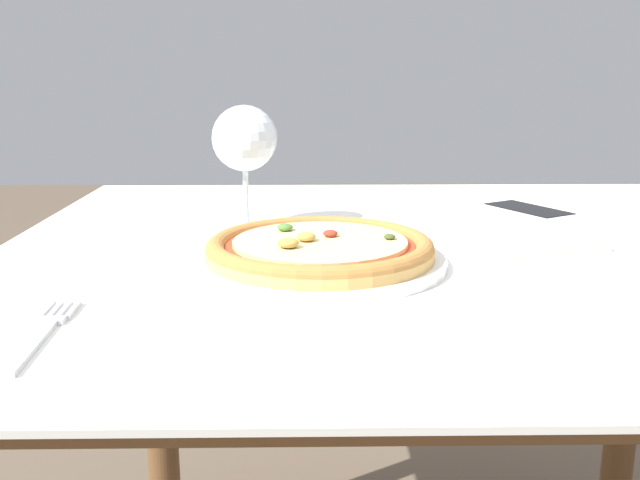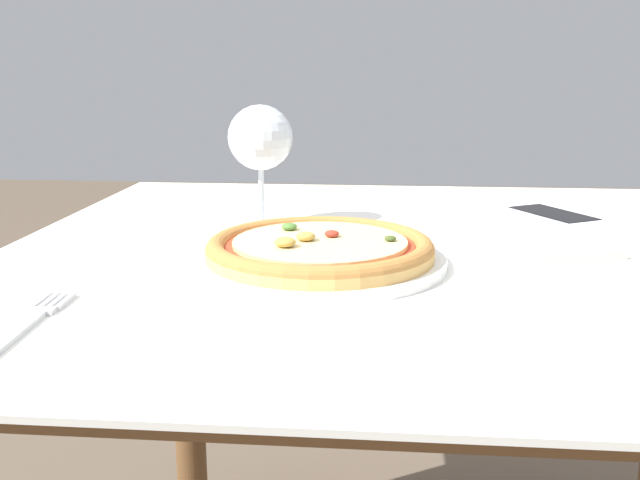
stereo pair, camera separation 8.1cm
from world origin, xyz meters
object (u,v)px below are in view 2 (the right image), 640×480
at_px(wine_glass_far_left, 260,140).
at_px(cell_phone, 553,216).
at_px(dining_table, 441,320).
at_px(pizza_plate, 320,251).
at_px(fork, 29,321).

bearing_deg(wine_glass_far_left, cell_phone, 10.10).
bearing_deg(dining_table, cell_phone, 45.99).
bearing_deg(pizza_plate, fork, -138.33).
bearing_deg(pizza_plate, wine_glass_far_left, 116.67).
bearing_deg(fork, pizza_plate, 41.67).
distance_m(dining_table, cell_phone, 0.27).
bearing_deg(cell_phone, pizza_plate, -139.49).
relative_size(dining_table, cell_phone, 6.98).
relative_size(dining_table, pizza_plate, 3.84).
relative_size(dining_table, wine_glass_far_left, 6.47).
bearing_deg(fork, dining_table, 38.48).
height_order(dining_table, wine_glass_far_left, wine_glass_far_left).
xyz_separation_m(fork, wine_glass_far_left, (0.14, 0.42, 0.12)).
bearing_deg(wine_glass_far_left, dining_table, -23.00).
distance_m(fork, wine_glass_far_left, 0.46).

